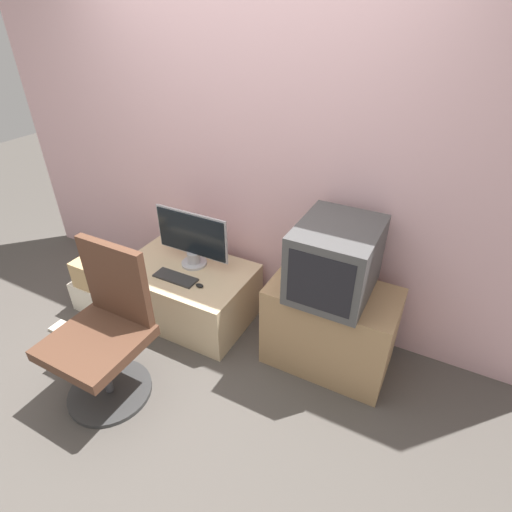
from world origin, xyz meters
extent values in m
plane|color=#4C4742|center=(0.00, 0.00, 0.00)|extent=(12.00, 12.00, 0.00)
cube|color=beige|center=(0.00, 1.32, 1.30)|extent=(4.40, 0.05, 2.60)
cube|color=#CCB289|center=(-0.31, 0.90, 0.21)|extent=(0.98, 0.66, 0.43)
cube|color=#A37F56|center=(0.83, 0.94, 0.30)|extent=(0.81, 0.47, 0.61)
cylinder|color=#B2B2B7|center=(-0.28, 0.99, 0.44)|extent=(0.19, 0.19, 0.02)
cylinder|color=#B2B2B7|center=(-0.28, 0.99, 0.49)|extent=(0.10, 0.10, 0.08)
cube|color=#B2B2B7|center=(-0.28, 1.00, 0.69)|extent=(0.60, 0.01, 0.34)
cube|color=black|center=(-0.28, 0.99, 0.69)|extent=(0.57, 0.02, 0.32)
cube|color=#2D2D2D|center=(-0.29, 0.77, 0.44)|extent=(0.33, 0.12, 0.01)
ellipsoid|color=black|center=(-0.08, 0.77, 0.44)|extent=(0.06, 0.04, 0.02)
cube|color=#474747|center=(0.81, 0.94, 0.83)|extent=(0.46, 0.55, 0.45)
cube|color=black|center=(0.81, 0.67, 0.83)|extent=(0.37, 0.01, 0.35)
cylinder|color=#333333|center=(-0.30, 0.03, 0.01)|extent=(0.52, 0.52, 0.03)
cylinder|color=#4C4C51|center=(-0.30, 0.03, 0.22)|extent=(0.05, 0.05, 0.38)
cube|color=#513323|center=(-0.30, 0.03, 0.45)|extent=(0.52, 0.52, 0.07)
cube|color=#513323|center=(-0.30, 0.26, 0.74)|extent=(0.47, 0.05, 0.51)
cube|color=beige|center=(-1.01, 0.62, 0.12)|extent=(0.33, 0.24, 0.25)
cube|color=tan|center=(-1.01, 0.62, 0.35)|extent=(0.19, 0.22, 0.21)
cube|color=beige|center=(-1.04, 0.29, 0.01)|extent=(0.19, 0.12, 0.02)
camera|label=1|loc=(1.31, -1.03, 2.12)|focal=28.00mm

